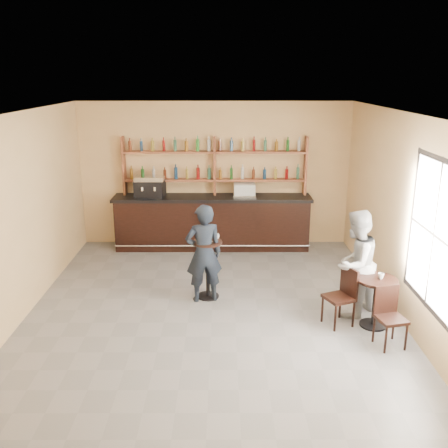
{
  "coord_description": "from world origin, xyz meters",
  "views": [
    {
      "loc": [
        0.18,
        -7.5,
        3.75
      ],
      "look_at": [
        0.2,
        0.8,
        1.25
      ],
      "focal_mm": 40.0,
      "sensor_mm": 36.0,
      "label": 1
    }
  ],
  "objects_px": {
    "cafe_table": "(375,302)",
    "patron_second": "(355,264)",
    "pedestal_table": "(208,269)",
    "chair_south": "(391,318)",
    "espresso_machine": "(150,186)",
    "man_main": "(204,253)",
    "bar_counter": "(212,222)",
    "chair_west": "(339,297)",
    "pastry_case": "(244,190)"
  },
  "relations": [
    {
      "from": "espresso_machine",
      "to": "patron_second",
      "type": "xyz_separation_m",
      "value": [
        3.69,
        -3.28,
        -0.53
      ]
    },
    {
      "from": "pastry_case",
      "to": "man_main",
      "type": "xyz_separation_m",
      "value": [
        -0.8,
        -2.76,
        -0.46
      ]
    },
    {
      "from": "bar_counter",
      "to": "cafe_table",
      "type": "bearing_deg",
      "value": -55.16
    },
    {
      "from": "bar_counter",
      "to": "chair_west",
      "type": "relative_size",
      "value": 4.71
    },
    {
      "from": "bar_counter",
      "to": "man_main",
      "type": "height_order",
      "value": "man_main"
    },
    {
      "from": "cafe_table",
      "to": "patron_second",
      "type": "height_order",
      "value": "patron_second"
    },
    {
      "from": "bar_counter",
      "to": "pedestal_table",
      "type": "height_order",
      "value": "bar_counter"
    },
    {
      "from": "pedestal_table",
      "to": "man_main",
      "type": "xyz_separation_m",
      "value": [
        -0.06,
        -0.12,
        0.34
      ]
    },
    {
      "from": "chair_west",
      "to": "patron_second",
      "type": "relative_size",
      "value": 0.53
    },
    {
      "from": "pastry_case",
      "to": "chair_west",
      "type": "distance_m",
      "value": 3.96
    },
    {
      "from": "cafe_table",
      "to": "chair_south",
      "type": "height_order",
      "value": "chair_south"
    },
    {
      "from": "man_main",
      "to": "chair_south",
      "type": "height_order",
      "value": "man_main"
    },
    {
      "from": "pedestal_table",
      "to": "chair_south",
      "type": "bearing_deg",
      "value": -32.0
    },
    {
      "from": "pedestal_table",
      "to": "chair_south",
      "type": "relative_size",
      "value": 1.18
    },
    {
      "from": "bar_counter",
      "to": "chair_south",
      "type": "relative_size",
      "value": 4.98
    },
    {
      "from": "espresso_machine",
      "to": "chair_south",
      "type": "height_order",
      "value": "espresso_machine"
    },
    {
      "from": "man_main",
      "to": "chair_south",
      "type": "relative_size",
      "value": 1.96
    },
    {
      "from": "cafe_table",
      "to": "patron_second",
      "type": "distance_m",
      "value": 0.67
    },
    {
      "from": "bar_counter",
      "to": "cafe_table",
      "type": "height_order",
      "value": "bar_counter"
    },
    {
      "from": "espresso_machine",
      "to": "bar_counter",
      "type": "bearing_deg",
      "value": 7.45
    },
    {
      "from": "pedestal_table",
      "to": "chair_south",
      "type": "distance_m",
      "value": 3.12
    },
    {
      "from": "pedestal_table",
      "to": "chair_south",
      "type": "xyz_separation_m",
      "value": [
        2.65,
        -1.65,
        -0.08
      ]
    },
    {
      "from": "espresso_machine",
      "to": "cafe_table",
      "type": "distance_m",
      "value": 5.48
    },
    {
      "from": "man_main",
      "to": "pastry_case",
      "type": "bearing_deg",
      "value": -119.14
    },
    {
      "from": "chair_south",
      "to": "patron_second",
      "type": "relative_size",
      "value": 0.5
    },
    {
      "from": "man_main",
      "to": "cafe_table",
      "type": "height_order",
      "value": "man_main"
    },
    {
      "from": "espresso_machine",
      "to": "pedestal_table",
      "type": "distance_m",
      "value": 3.08
    },
    {
      "from": "bar_counter",
      "to": "espresso_machine",
      "type": "relative_size",
      "value": 6.9
    },
    {
      "from": "chair_south",
      "to": "espresso_machine",
      "type": "bearing_deg",
      "value": 118.96
    },
    {
      "from": "pedestal_table",
      "to": "chair_west",
      "type": "xyz_separation_m",
      "value": [
        2.05,
        -1.0,
        -0.06
      ]
    },
    {
      "from": "espresso_machine",
      "to": "pedestal_table",
      "type": "height_order",
      "value": "espresso_machine"
    },
    {
      "from": "espresso_machine",
      "to": "pastry_case",
      "type": "relative_size",
      "value": 1.32
    },
    {
      "from": "pedestal_table",
      "to": "chair_west",
      "type": "distance_m",
      "value": 2.28
    },
    {
      "from": "cafe_table",
      "to": "patron_second",
      "type": "relative_size",
      "value": 0.45
    },
    {
      "from": "pastry_case",
      "to": "patron_second",
      "type": "xyz_separation_m",
      "value": [
        1.62,
        -3.28,
        -0.44
      ]
    },
    {
      "from": "bar_counter",
      "to": "cafe_table",
      "type": "distance_m",
      "value": 4.5
    },
    {
      "from": "pastry_case",
      "to": "cafe_table",
      "type": "height_order",
      "value": "pastry_case"
    },
    {
      "from": "man_main",
      "to": "chair_west",
      "type": "height_order",
      "value": "man_main"
    },
    {
      "from": "pedestal_table",
      "to": "cafe_table",
      "type": "height_order",
      "value": "pedestal_table"
    },
    {
      "from": "chair_west",
      "to": "cafe_table",
      "type": "bearing_deg",
      "value": 61.04
    },
    {
      "from": "patron_second",
      "to": "pedestal_table",
      "type": "bearing_deg",
      "value": -61.07
    },
    {
      "from": "cafe_table",
      "to": "patron_second",
      "type": "xyz_separation_m",
      "value": [
        -0.24,
        0.41,
        0.48
      ]
    },
    {
      "from": "bar_counter",
      "to": "patron_second",
      "type": "distance_m",
      "value": 4.04
    },
    {
      "from": "pastry_case",
      "to": "chair_west",
      "type": "bearing_deg",
      "value": -71.9
    },
    {
      "from": "bar_counter",
      "to": "chair_south",
      "type": "distance_m",
      "value": 5.03
    },
    {
      "from": "man_main",
      "to": "chair_west",
      "type": "distance_m",
      "value": 2.32
    },
    {
      "from": "bar_counter",
      "to": "pedestal_table",
      "type": "distance_m",
      "value": 2.64
    },
    {
      "from": "bar_counter",
      "to": "man_main",
      "type": "relative_size",
      "value": 2.54
    },
    {
      "from": "espresso_machine",
      "to": "pastry_case",
      "type": "xyz_separation_m",
      "value": [
        2.07,
        0.0,
        -0.08
      ]
    },
    {
      "from": "cafe_table",
      "to": "chair_south",
      "type": "relative_size",
      "value": 0.9
    }
  ]
}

